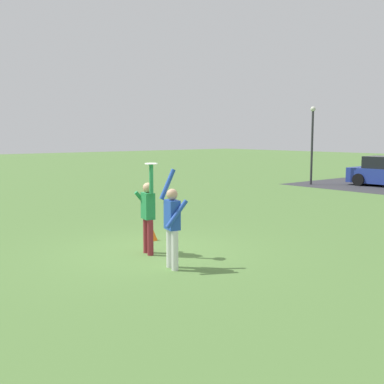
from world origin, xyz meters
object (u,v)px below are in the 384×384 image
at_px(person_catcher, 148,212).
at_px(person_defender, 172,222).
at_px(lamppost_by_lot, 312,137).
at_px(field_cone_orange, 153,234).
at_px(frisbee_disc, 151,164).

bearing_deg(person_catcher, person_defender, -0.00).
bearing_deg(lamppost_by_lot, person_catcher, -66.00).
bearing_deg(field_cone_orange, person_catcher, -38.95).
bearing_deg(frisbee_disc, person_defender, -13.38).
height_order(frisbee_disc, lamppost_by_lot, lamppost_by_lot).
height_order(person_defender, lamppost_by_lot, lamppost_by_lot).
xyz_separation_m(person_catcher, lamppost_by_lot, (-6.97, 15.65, 1.60)).
relative_size(person_catcher, field_cone_orange, 6.50).
distance_m(person_defender, field_cone_orange, 2.83).
xyz_separation_m(lamppost_by_lot, field_cone_orange, (5.86, -14.75, -2.43)).
relative_size(lamppost_by_lot, field_cone_orange, 13.31).
bearing_deg(person_defender, field_cone_orange, -13.13).
height_order(lamppost_by_lot, field_cone_orange, lamppost_by_lot).
xyz_separation_m(person_catcher, frisbee_disc, (0.22, -0.05, 1.11)).
relative_size(person_defender, field_cone_orange, 6.38).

